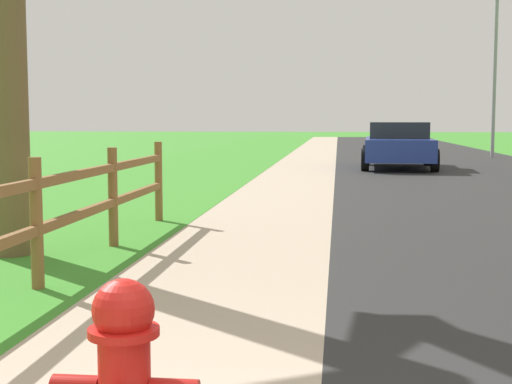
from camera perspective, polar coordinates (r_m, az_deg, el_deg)
name	(u,v)px	position (r m, az deg, el deg)	size (l,w,h in m)	color
ground_plane	(336,160)	(26.94, 6.21, 2.48)	(120.00, 120.00, 0.00)	#3D8E2A
road_asphalt	(428,158)	(29.13, 13.13, 2.61)	(7.00, 66.00, 0.01)	#292929
curb_concrete	(260,157)	(29.10, 0.30, 2.75)	(6.00, 66.00, 0.01)	#BAA58C
grass_verge	(222,156)	(29.29, -2.62, 2.77)	(5.00, 66.00, 0.00)	#3D8E2A
fire_hydrant	(123,374)	(3.20, -10.23, -13.70)	(0.63, 0.52, 0.82)	red
rail_fence	(36,214)	(6.61, -16.63, -1.61)	(0.11, 8.80, 1.15)	brown
parked_suv_blue	(398,145)	(22.65, 10.95, 3.57)	(2.32, 4.71, 1.38)	navy
street_lamp	(498,60)	(30.11, 18.21, 9.65)	(1.17, 0.20, 6.25)	gray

